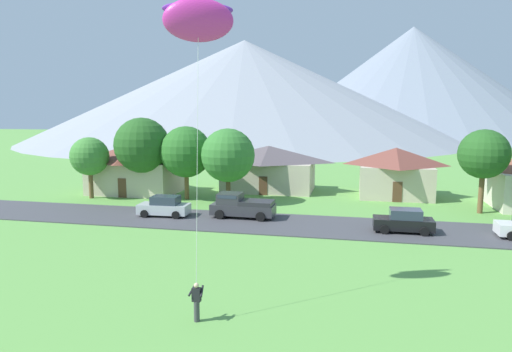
{
  "coord_description": "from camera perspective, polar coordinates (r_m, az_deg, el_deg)",
  "views": [
    {
      "loc": [
        5.25,
        -3.39,
        8.66
      ],
      "look_at": [
        -0.07,
        20.65,
        5.19
      ],
      "focal_mm": 31.76,
      "sensor_mm": 36.0,
      "label": 1
    }
  ],
  "objects": [
    {
      "name": "parked_car_black_west_end",
      "position": [
        34.51,
        18.1,
        -5.43
      ],
      "size": [
        4.22,
        2.11,
        1.68
      ],
      "color": "black",
      "rests_on": "road_strip"
    },
    {
      "name": "tree_near_right",
      "position": [
        42.85,
        -3.55,
        2.6
      ],
      "size": [
        5.09,
        5.09,
        7.18
      ],
      "color": "#4C3823",
      "rests_on": "ground"
    },
    {
      "name": "road_strip",
      "position": [
        35.43,
        3.59,
        -6.07
      ],
      "size": [
        160.0,
        6.82,
        0.08
      ],
      "primitive_type": "cube",
      "color": "#424247",
      "rests_on": "ground"
    },
    {
      "name": "tree_left_of_center",
      "position": [
        43.15,
        26.76,
        2.45
      ],
      "size": [
        4.21,
        4.21,
        7.25
      ],
      "color": "brown",
      "rests_on": "ground"
    },
    {
      "name": "tree_near_left",
      "position": [
        45.46,
        -8.81,
        3.0
      ],
      "size": [
        5.09,
        5.09,
        7.31
      ],
      "color": "brown",
      "rests_on": "ground"
    },
    {
      "name": "house_leftmost",
      "position": [
        50.25,
        1.61,
        1.09
      ],
      "size": [
        10.49,
        6.57,
        5.0
      ],
      "color": "beige",
      "rests_on": "ground"
    },
    {
      "name": "parked_car_silver_east_end",
      "position": [
        38.58,
        -11.46,
        -3.79
      ],
      "size": [
        4.28,
        2.24,
        1.68
      ],
      "color": "#B7BCC1",
      "rests_on": "road_strip"
    },
    {
      "name": "kite_flyer_with_kite",
      "position": [
        20.61,
        -7.29,
        18.41
      ],
      "size": [
        3.33,
        3.57,
        13.56
      ],
      "color": "#3D3D42",
      "rests_on": "ground"
    },
    {
      "name": "mountain_central_ridge",
      "position": [
        171.83,
        18.98,
        11.08
      ],
      "size": [
        104.48,
        104.48,
        38.17
      ],
      "primitive_type": "cone",
      "color": "gray",
      "rests_on": "ground"
    },
    {
      "name": "mountain_far_west_ridge",
      "position": [
        139.94,
        -1.44,
        10.64
      ],
      "size": [
        127.93,
        127.93,
        30.1
      ],
      "primitive_type": "cone",
      "color": "#8E939E",
      "rests_on": "ground"
    },
    {
      "name": "pickup_truck_charcoal_west_side",
      "position": [
        37.26,
        -1.85,
        -3.74
      ],
      "size": [
        5.24,
        2.4,
        1.99
      ],
      "color": "#333338",
      "rests_on": "road_strip"
    },
    {
      "name": "tree_center",
      "position": [
        47.01,
        -14.16,
        3.75
      ],
      "size": [
        5.57,
        5.57,
        8.15
      ],
      "color": "brown",
      "rests_on": "ground"
    },
    {
      "name": "house_right_center",
      "position": [
        50.68,
        -14.84,
        1.1
      ],
      "size": [
        9.69,
        6.9,
        5.37
      ],
      "color": "beige",
      "rests_on": "ground"
    },
    {
      "name": "house_left_center",
      "position": [
        48.8,
        17.15,
        0.57
      ],
      "size": [
        7.66,
        6.77,
        5.07
      ],
      "color": "beige",
      "rests_on": "ground"
    },
    {
      "name": "tree_right_of_center",
      "position": [
        48.48,
        -20.23,
        2.32
      ],
      "size": [
        3.84,
        3.84,
        6.2
      ],
      "color": "brown",
      "rests_on": "ground"
    }
  ]
}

